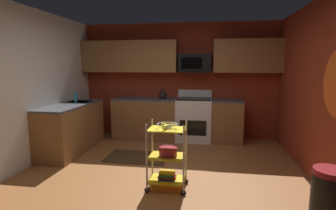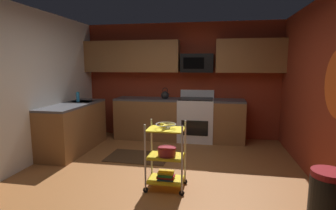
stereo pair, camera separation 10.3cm
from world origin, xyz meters
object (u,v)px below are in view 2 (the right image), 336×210
object	(u,v)px
microwave	(197,63)
dish_soap_bottle	(78,97)
mixing_bowl_large	(167,151)
book_stack	(166,175)
kettle	(165,95)
rolling_cart	(166,156)
fruit_bowl	(166,125)
trash_can	(327,204)
oven_range	(196,119)

from	to	relation	value
microwave	dish_soap_bottle	world-z (taller)	microwave
mixing_bowl_large	dish_soap_bottle	world-z (taller)	dish_soap_bottle
book_stack	kettle	distance (m)	2.60
rolling_cart	book_stack	bearing A→B (deg)	-116.57
microwave	kettle	world-z (taller)	microwave
fruit_bowl	kettle	distance (m)	2.47
mixing_bowl_large	kettle	xyz separation A→B (m)	(-0.49, 2.42, 0.48)
microwave	dish_soap_bottle	size ratio (longest dim) A/B	3.50
microwave	book_stack	world-z (taller)	microwave
mixing_bowl_large	trash_can	bearing A→B (deg)	-22.48
oven_range	trash_can	bearing A→B (deg)	-64.21
oven_range	rolling_cart	world-z (taller)	oven_range
oven_range	kettle	bearing A→B (deg)	-179.68
fruit_bowl	book_stack	size ratio (longest dim) A/B	1.15
book_stack	dish_soap_bottle	world-z (taller)	dish_soap_bottle
book_stack	oven_range	bearing A→B (deg)	85.01
microwave	mixing_bowl_large	bearing A→B (deg)	-94.49
book_stack	dish_soap_bottle	bearing A→B (deg)	143.27
rolling_cart	book_stack	size ratio (longest dim) A/B	3.85
mixing_bowl_large	trash_can	size ratio (longest dim) A/B	0.38
fruit_bowl	rolling_cart	bearing A→B (deg)	-45.00
oven_range	trash_can	distance (m)	3.49
fruit_bowl	book_stack	distance (m)	0.69
book_stack	rolling_cart	bearing A→B (deg)	63.43
rolling_cart	kettle	world-z (taller)	kettle
dish_soap_bottle	book_stack	bearing A→B (deg)	-36.73
book_stack	microwave	bearing A→B (deg)	85.23
fruit_bowl	book_stack	world-z (taller)	fruit_bowl
dish_soap_bottle	kettle	bearing A→B (deg)	27.27
mixing_bowl_large	rolling_cart	bearing A→B (deg)	180.00
kettle	trash_can	size ratio (longest dim) A/B	0.40
rolling_cart	kettle	xyz separation A→B (m)	(-0.48, 2.42, 0.55)
oven_range	rolling_cart	bearing A→B (deg)	-94.99
dish_soap_bottle	trash_can	xyz separation A→B (m)	(3.85, -2.29, -0.69)
microwave	book_stack	bearing A→B (deg)	-94.77
mixing_bowl_large	book_stack	world-z (taller)	mixing_bowl_large
microwave	mixing_bowl_large	world-z (taller)	microwave
microwave	rolling_cart	distance (m)	2.83
oven_range	kettle	size ratio (longest dim) A/B	4.17
oven_range	kettle	world-z (taller)	kettle
mixing_bowl_large	fruit_bowl	bearing A→B (deg)	180.00
fruit_bowl	microwave	bearing A→B (deg)	85.23
microwave	book_stack	xyz separation A→B (m)	(-0.21, -2.53, -1.52)
oven_range	fruit_bowl	world-z (taller)	oven_range
fruit_bowl	dish_soap_bottle	xyz separation A→B (m)	(-2.12, 1.58, 0.14)
trash_can	microwave	bearing A→B (deg)	115.07
oven_range	trash_can	size ratio (longest dim) A/B	1.67
dish_soap_bottle	microwave	bearing A→B (deg)	22.25
fruit_bowl	dish_soap_bottle	bearing A→B (deg)	143.27
oven_range	book_stack	size ratio (longest dim) A/B	4.63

